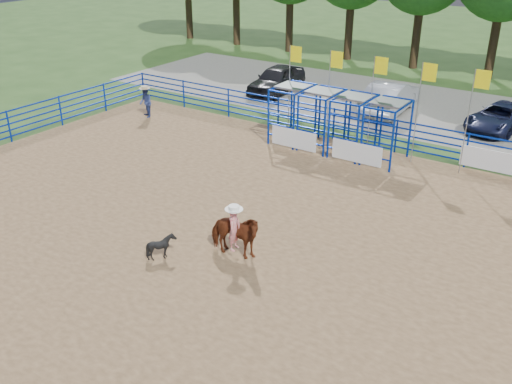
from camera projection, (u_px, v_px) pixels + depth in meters
ground at (271, 252)px, 17.42m from camera, size 120.00×120.00×0.00m
arena_dirt at (271, 251)px, 17.42m from camera, size 30.00×20.00×0.02m
gravel_strip at (444, 112)px, 30.15m from camera, size 40.00×10.00×0.01m
horse_and_rider at (234, 232)px, 16.79m from camera, size 1.83×1.03×2.38m
calf at (161, 246)px, 16.88m from camera, size 0.84×0.77×0.80m
spectator_cowboy at (146, 102)px, 29.07m from camera, size 0.95×0.90×1.60m
car_a at (277, 79)px, 33.29m from camera, size 2.14×4.75×1.58m
car_b at (390, 97)px, 29.81m from camera, size 2.02×5.08×1.64m
car_c at (501, 117)px, 27.37m from camera, size 2.99×4.85×1.25m
perimeter_fence at (271, 230)px, 17.10m from camera, size 30.10×20.10×1.50m
chute_assembly at (345, 124)px, 24.46m from camera, size 19.32×2.41×4.20m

